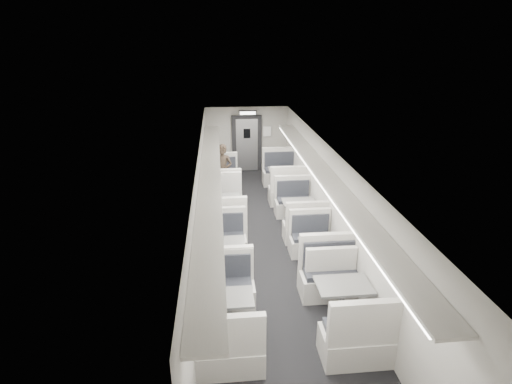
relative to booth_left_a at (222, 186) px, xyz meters
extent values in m
cube|color=black|center=(1.00, -3.24, -0.46)|extent=(3.00, 12.00, 0.12)
cube|color=white|center=(1.00, -3.24, 2.06)|extent=(3.00, 12.00, 0.12)
cube|color=beige|center=(1.00, 2.82, 0.80)|extent=(3.00, 0.12, 2.40)
cube|color=beige|center=(-0.56, -3.24, 0.80)|extent=(0.12, 12.00, 2.40)
cube|color=beige|center=(2.56, -3.24, 0.80)|extent=(0.12, 12.00, 2.40)
cube|color=silver|center=(0.00, -0.81, -0.17)|extent=(1.11, 0.62, 0.47)
cube|color=black|center=(0.00, -0.78, 0.12)|extent=(0.98, 0.49, 0.10)
cube|color=silver|center=(0.00, -1.04, 0.43)|extent=(1.11, 0.13, 0.73)
cube|color=silver|center=(0.00, 0.81, -0.17)|extent=(1.11, 0.62, 0.47)
cube|color=black|center=(0.00, 0.78, 0.12)|extent=(0.98, 0.49, 0.10)
cube|color=silver|center=(0.00, 1.04, 0.43)|extent=(1.11, 0.13, 0.73)
cylinder|color=#BBBBBE|center=(0.00, 0.00, -0.04)|extent=(0.10, 0.10, 0.72)
cylinder|color=#BBBBBE|center=(0.00, 0.00, -0.39)|extent=(0.38, 0.38, 0.03)
cube|color=slate|center=(0.00, 0.00, 0.36)|extent=(0.92, 0.63, 0.04)
cube|color=silver|center=(0.00, -2.78, -0.16)|extent=(1.14, 0.64, 0.48)
cube|color=black|center=(0.00, -2.75, 0.14)|extent=(1.01, 0.51, 0.11)
cube|color=silver|center=(0.00, -3.01, 0.46)|extent=(1.14, 0.13, 0.75)
cube|color=silver|center=(0.00, -1.10, -0.16)|extent=(1.14, 0.64, 0.48)
cube|color=black|center=(0.00, -1.13, 0.14)|extent=(1.01, 0.51, 0.11)
cube|color=silver|center=(0.00, -0.87, 0.46)|extent=(1.14, 0.13, 0.75)
cylinder|color=#BBBBBE|center=(0.00, -1.94, -0.03)|extent=(0.11, 0.11, 0.74)
cylinder|color=#BBBBBE|center=(0.00, -1.94, -0.39)|extent=(0.39, 0.39, 0.03)
cube|color=slate|center=(0.00, -1.94, 0.39)|extent=(0.95, 0.65, 0.04)
cube|color=silver|center=(0.00, -5.01, -0.18)|extent=(1.02, 0.57, 0.43)
cube|color=black|center=(0.00, -4.98, 0.08)|extent=(0.91, 0.45, 0.10)
cube|color=silver|center=(0.00, -5.21, 0.37)|extent=(1.02, 0.12, 0.68)
cube|color=silver|center=(0.00, -3.50, -0.18)|extent=(1.02, 0.57, 0.43)
cube|color=black|center=(0.00, -3.53, 0.08)|extent=(0.91, 0.45, 0.10)
cube|color=silver|center=(0.00, -3.29, 0.37)|extent=(1.02, 0.12, 0.68)
cylinder|color=#BBBBBE|center=(0.00, -4.25, -0.07)|extent=(0.10, 0.10, 0.67)
cylinder|color=#BBBBBE|center=(0.00, -4.25, -0.39)|extent=(0.35, 0.35, 0.03)
cube|color=slate|center=(0.00, -4.25, 0.30)|extent=(0.85, 0.58, 0.04)
cube|color=silver|center=(0.00, -6.95, -0.18)|extent=(1.05, 0.58, 0.44)
cube|color=black|center=(0.00, -6.92, 0.09)|extent=(0.93, 0.46, 0.10)
cube|color=silver|center=(0.00, -7.17, 0.39)|extent=(1.05, 0.12, 0.69)
cube|color=silver|center=(0.00, -5.41, -0.18)|extent=(1.05, 0.58, 0.44)
cube|color=black|center=(0.00, -5.44, 0.09)|extent=(0.93, 0.46, 0.10)
cube|color=silver|center=(0.00, -5.20, 0.39)|extent=(1.05, 0.12, 0.69)
cylinder|color=#BBBBBE|center=(0.00, -6.18, -0.06)|extent=(0.10, 0.10, 0.68)
cylinder|color=#BBBBBE|center=(0.00, -6.18, -0.39)|extent=(0.36, 0.36, 0.03)
cube|color=slate|center=(0.00, -6.18, 0.32)|extent=(0.87, 0.59, 0.04)
cube|color=silver|center=(2.00, -0.58, -0.16)|extent=(1.15, 0.64, 0.49)
cube|color=black|center=(2.00, -0.54, 0.14)|extent=(1.02, 0.51, 0.11)
cube|color=silver|center=(2.00, -0.81, 0.46)|extent=(1.15, 0.13, 0.76)
cube|color=silver|center=(2.00, 1.11, -0.16)|extent=(1.15, 0.64, 0.49)
cube|color=black|center=(2.00, 1.08, 0.14)|extent=(1.02, 0.51, 0.11)
cube|color=silver|center=(2.00, 1.34, 0.46)|extent=(1.15, 0.13, 0.76)
cylinder|color=#BBBBBE|center=(2.00, 0.27, -0.03)|extent=(0.11, 0.11, 0.75)
cylinder|color=#BBBBBE|center=(2.00, 0.27, -0.39)|extent=(0.39, 0.39, 0.03)
cube|color=slate|center=(2.00, 0.27, 0.39)|extent=(0.95, 0.65, 0.04)
cube|color=silver|center=(2.00, -2.98, -0.18)|extent=(1.03, 0.57, 0.44)
cube|color=black|center=(2.00, -2.95, 0.08)|extent=(0.91, 0.46, 0.10)
cube|color=silver|center=(2.00, -3.19, 0.38)|extent=(1.03, 0.12, 0.68)
cube|color=silver|center=(2.00, -1.46, -0.18)|extent=(1.03, 0.57, 0.44)
cube|color=black|center=(2.00, -1.49, 0.08)|extent=(0.91, 0.46, 0.10)
cube|color=silver|center=(2.00, -1.25, 0.38)|extent=(1.03, 0.12, 0.68)
cylinder|color=#BBBBBE|center=(2.00, -2.22, -0.07)|extent=(0.10, 0.10, 0.67)
cylinder|color=#BBBBBE|center=(2.00, -2.22, -0.39)|extent=(0.35, 0.35, 0.03)
cube|color=slate|center=(2.00, -2.22, 0.31)|extent=(0.85, 0.58, 0.04)
cube|color=silver|center=(2.00, -5.09, -0.19)|extent=(0.98, 0.54, 0.41)
cube|color=black|center=(2.00, -5.07, 0.06)|extent=(0.87, 0.43, 0.09)
cube|color=silver|center=(2.00, -5.29, 0.33)|extent=(0.98, 0.11, 0.64)
cube|color=silver|center=(2.00, -3.66, -0.19)|extent=(0.98, 0.54, 0.41)
cube|color=black|center=(2.00, -3.69, 0.06)|extent=(0.87, 0.43, 0.09)
cube|color=silver|center=(2.00, -3.46, 0.33)|extent=(0.98, 0.11, 0.64)
cylinder|color=#BBBBBE|center=(2.00, -4.38, -0.08)|extent=(0.09, 0.09, 0.64)
cylinder|color=#BBBBBE|center=(2.00, -4.38, -0.39)|extent=(0.33, 0.33, 0.03)
cube|color=slate|center=(2.00, -4.38, 0.27)|extent=(0.81, 0.55, 0.04)
cube|color=silver|center=(2.00, -6.94, -0.16)|extent=(1.13, 0.63, 0.48)
cube|color=black|center=(2.00, -6.90, 0.13)|extent=(1.01, 0.50, 0.11)
cube|color=silver|center=(2.00, -7.17, 0.45)|extent=(1.13, 0.13, 0.75)
cube|color=silver|center=(2.00, -5.27, -0.16)|extent=(1.13, 0.63, 0.48)
cube|color=black|center=(2.00, -5.30, 0.13)|extent=(1.01, 0.50, 0.11)
cube|color=silver|center=(2.00, -5.04, 0.45)|extent=(1.13, 0.13, 0.75)
cylinder|color=#BBBBBE|center=(2.00, -6.10, -0.03)|extent=(0.11, 0.11, 0.74)
cylinder|color=#BBBBBE|center=(2.00, -6.10, -0.39)|extent=(0.39, 0.39, 0.03)
cube|color=slate|center=(2.00, -6.10, 0.38)|extent=(0.94, 0.64, 0.04)
imported|color=black|center=(0.05, 0.10, 0.45)|extent=(0.74, 0.63, 1.71)
cube|color=black|center=(-0.49, 0.16, 0.95)|extent=(0.02, 1.18, 0.84)
cube|color=black|center=(-0.49, -2.04, 0.95)|extent=(0.02, 1.18, 0.84)
cube|color=black|center=(-0.49, -4.24, 0.95)|extent=(0.02, 1.18, 0.84)
cube|color=black|center=(-0.49, -6.44, 0.95)|extent=(0.02, 1.18, 0.84)
cube|color=silver|center=(-0.26, -3.54, 1.52)|extent=(0.46, 10.40, 0.05)
cube|color=white|center=(-0.06, -3.54, 1.47)|extent=(0.05, 10.20, 0.04)
cube|color=silver|center=(2.26, -3.54, 1.52)|extent=(0.46, 10.40, 0.05)
cube|color=white|center=(2.06, -3.54, 1.47)|extent=(0.05, 10.20, 0.04)
cube|color=black|center=(1.00, 2.70, 0.65)|extent=(1.10, 0.10, 2.10)
cube|color=#BBBBBE|center=(1.00, 2.67, 0.60)|extent=(0.80, 0.05, 1.95)
cube|color=black|center=(1.00, 2.63, 1.05)|extent=(0.25, 0.02, 0.35)
cube|color=black|center=(1.00, 2.21, 1.88)|extent=(0.62, 0.10, 0.16)
cube|color=white|center=(1.00, 2.15, 1.88)|extent=(0.54, 0.02, 0.10)
cube|color=white|center=(1.75, 2.68, 1.10)|extent=(0.32, 0.02, 0.40)
camera|label=1|loc=(-0.06, -11.72, 4.36)|focal=28.00mm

